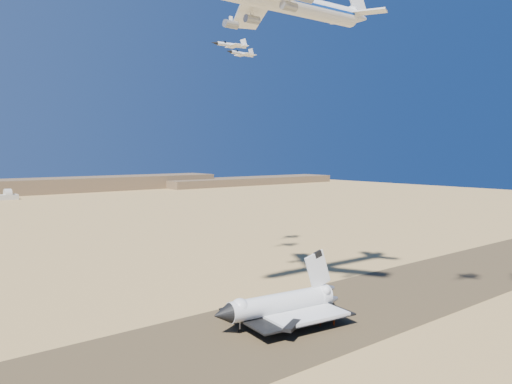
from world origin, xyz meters
TOP-DOWN VIEW (x-y plane):
  - ground at (0.00, 0.00)m, footprint 1200.00×1200.00m
  - runway at (0.00, 0.00)m, footprint 600.00×50.00m
  - ridgeline at (65.32, 527.31)m, footprint 960.00×90.00m
  - shuttle at (8.79, 1.96)m, footprint 42.57×29.41m
  - crew_a at (17.19, -4.88)m, footprint 0.47×0.63m
  - crew_b at (20.15, -8.98)m, footprint 0.78×0.98m
  - crew_c at (16.60, -6.93)m, footprint 1.13×1.08m
  - chase_jet_d at (30.12, 55.38)m, footprint 15.79×8.75m
  - chase_jet_e at (48.09, 72.13)m, footprint 16.26×8.87m

SIDE VIEW (x-z plane):
  - ground at x=0.00m, z-range 0.00..0.00m
  - runway at x=0.00m, z-range 0.00..0.06m
  - crew_a at x=17.19m, z-range 0.06..1.64m
  - crew_b at x=20.15m, z-range 0.06..1.82m
  - crew_c at x=16.60m, z-range 0.06..1.83m
  - shuttle at x=8.79m, z-range -4.83..16.08m
  - ridgeline at x=65.32m, z-range -1.37..16.63m
  - chase_jet_d at x=30.12m, z-range 90.98..94.93m
  - chase_jet_e at x=48.09m, z-range 92.26..96.31m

